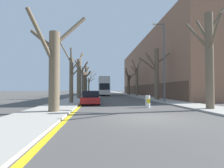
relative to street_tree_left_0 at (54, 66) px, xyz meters
The scene contains 21 objects.
ground_plane 6.58m from the street_tree_left_0, 21.39° to the right, with size 300.00×300.00×0.00m, color #4C4947.
sidewalk_left 47.96m from the street_tree_left_0, 90.60° to the left, with size 3.14×120.00×0.12m, color #A39E93.
sidewalk_right 49.29m from the street_tree_left_0, 76.62° to the left, with size 3.14×120.00×0.12m, color #A39E93.
building_facade_right 35.66m from the street_tree_left_0, 59.64° to the left, with size 10.08×47.64×12.78m.
kerb_line_stripe 47.98m from the street_tree_left_0, 88.50° to the left, with size 0.24×120.00×0.01m, color yellow.
street_tree_left_0 is the anchor object (origin of this frame).
street_tree_left_1 7.52m from the street_tree_left_0, 90.08° to the left, with size 2.99×4.25×7.53m.
street_tree_left_2 16.76m from the street_tree_left_0, 90.50° to the left, with size 2.30×2.51×7.87m.
street_tree_left_3 24.22m from the street_tree_left_0, 90.22° to the left, with size 3.45×3.07×7.47m.
street_tree_left_4 33.28m from the street_tree_left_0, 90.22° to the left, with size 2.46×4.01×7.38m.
street_tree_left_5 41.29m from the street_tree_left_0, 89.77° to the left, with size 4.95×3.07×6.56m.
street_tree_right_0 11.01m from the street_tree_left_0, ahead, with size 2.52×4.03×7.65m.
street_tree_right_1 16.15m from the street_tree_left_0, 47.73° to the left, with size 4.43×1.30×7.13m.
street_tree_right_2 26.04m from the street_tree_left_0, 65.55° to the left, with size 2.99×3.92×8.17m.
street_tree_right_3 36.15m from the street_tree_left_0, 72.26° to the left, with size 3.05×3.13×7.08m.
double_decker_bus 31.47m from the street_tree_left_0, 82.23° to the left, with size 2.46×11.16×4.32m.
parked_car_0 7.35m from the street_tree_left_0, 72.13° to the left, with size 1.83×4.31×1.35m.
parked_car_1 13.06m from the street_tree_left_0, 80.42° to the left, with size 1.73×4.45×1.33m.
parked_car_2 18.87m from the street_tree_left_0, 83.45° to the left, with size 1.79×4.06×1.29m.
lamp_post 12.89m from the street_tree_left_0, 36.83° to the left, with size 1.40×0.20×9.05m.
traffic_bollard 7.90m from the street_tree_left_0, 21.77° to the left, with size 0.39×0.40×1.02m.
Camera 1 is at (-2.62, -9.31, 1.52)m, focal length 28.00 mm.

